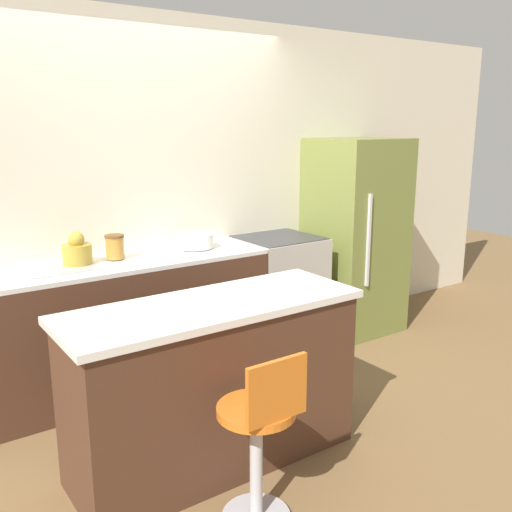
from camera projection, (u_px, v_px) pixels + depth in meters
ground_plane at (183, 392)px, 3.96m from camera, size 14.00×14.00×0.00m
wall_back at (137, 196)px, 4.17m from camera, size 8.00×0.06×2.60m
back_counter at (119, 326)px, 3.93m from camera, size 2.11×0.59×0.93m
kitchen_island at (214, 383)px, 3.06m from camera, size 1.61×0.58×0.92m
oven_range at (279, 292)px, 4.70m from camera, size 0.63×0.60×0.93m
refrigerator at (355, 236)px, 5.02m from camera, size 0.72×0.71×1.70m
stool_chair at (260, 441)px, 2.58m from camera, size 0.36×0.36×0.86m
kettle at (77, 251)px, 3.71m from camera, size 0.19×0.19×0.22m
mixing_bowl at (195, 241)px, 4.21m from camera, size 0.27×0.27×0.10m
canister_jar at (115, 247)px, 3.86m from camera, size 0.13×0.13×0.16m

